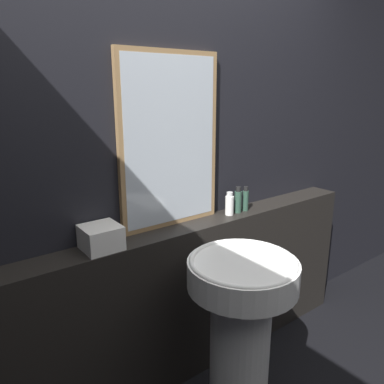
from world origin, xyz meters
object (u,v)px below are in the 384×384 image
object	(u,v)px
mirror	(170,142)
conditioner_bottle	(238,201)
shampoo_bottle	(229,204)
lotion_bottle	(245,200)
pedestal_sink	(240,327)
towel_stack	(101,237)

from	to	relation	value
mirror	conditioner_bottle	size ratio (longest dim) A/B	5.69
shampoo_bottle	lotion_bottle	distance (m)	0.13
pedestal_sink	lotion_bottle	bearing A→B (deg)	44.52
mirror	conditioner_bottle	world-z (taller)	mirror
lotion_bottle	pedestal_sink	bearing A→B (deg)	-135.48
pedestal_sink	towel_stack	distance (m)	0.78
pedestal_sink	towel_stack	bearing A→B (deg)	134.41
pedestal_sink	mirror	world-z (taller)	mirror
shampoo_bottle	towel_stack	bearing A→B (deg)	-180.00
shampoo_bottle	mirror	bearing A→B (deg)	168.63
conditioner_bottle	mirror	bearing A→B (deg)	170.41
pedestal_sink	lotion_bottle	size ratio (longest dim) A/B	6.02
towel_stack	conditioner_bottle	size ratio (longest dim) A/B	1.07
mirror	towel_stack	size ratio (longest dim) A/B	5.32
mirror	towel_stack	bearing A→B (deg)	-170.67
mirror	conditioner_bottle	bearing A→B (deg)	-9.59
pedestal_sink	towel_stack	xyz separation A→B (m)	(-0.46, 0.47, 0.42)
towel_stack	conditioner_bottle	distance (m)	0.88
shampoo_bottle	conditioner_bottle	distance (m)	0.07
pedestal_sink	mirror	distance (m)	0.99
shampoo_bottle	lotion_bottle	xyz separation A→B (m)	(0.13, -0.00, 0.01)
shampoo_bottle	lotion_bottle	size ratio (longest dim) A/B	0.92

